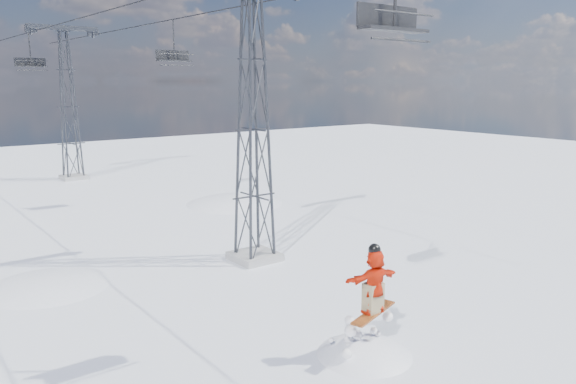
% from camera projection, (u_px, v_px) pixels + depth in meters
% --- Properties ---
extents(ground, '(120.00, 120.00, 0.00)m').
position_uv_depth(ground, '(380.00, 331.00, 16.96)').
color(ground, white).
rests_on(ground, ground).
extents(snow_terrain, '(39.00, 37.00, 22.00)m').
position_uv_depth(snow_terrain, '(50.00, 379.00, 32.59)').
color(snow_terrain, white).
rests_on(snow_terrain, ground).
extents(lift_tower_near, '(5.20, 1.80, 11.43)m').
position_uv_depth(lift_tower_near, '(253.00, 130.00, 22.62)').
color(lift_tower_near, '#999999').
rests_on(lift_tower_near, ground).
extents(lift_tower_far, '(5.20, 1.80, 11.43)m').
position_uv_depth(lift_tower_far, '(69.00, 108.00, 42.16)').
color(lift_tower_far, '#999999').
rests_on(lift_tower_far, ground).
extents(haul_cables, '(4.46, 51.00, 0.06)m').
position_uv_depth(haul_cables, '(135.00, 17.00, 30.57)').
color(haul_cables, black).
rests_on(haul_cables, ground).
extents(lift_chair_near, '(2.03, 0.58, 2.52)m').
position_uv_depth(lift_chair_near, '(392.00, 20.00, 13.37)').
color(lift_chair_near, black).
rests_on(lift_chair_near, ground).
extents(lift_chair_mid, '(2.07, 0.60, 2.57)m').
position_uv_depth(lift_chair_mid, '(174.00, 57.00, 32.24)').
color(lift_chair_mid, black).
rests_on(lift_chair_mid, ground).
extents(lift_chair_far, '(2.16, 0.62, 2.68)m').
position_uv_depth(lift_chair_far, '(31.00, 63.00, 40.92)').
color(lift_chair_far, black).
rests_on(lift_chair_far, ground).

